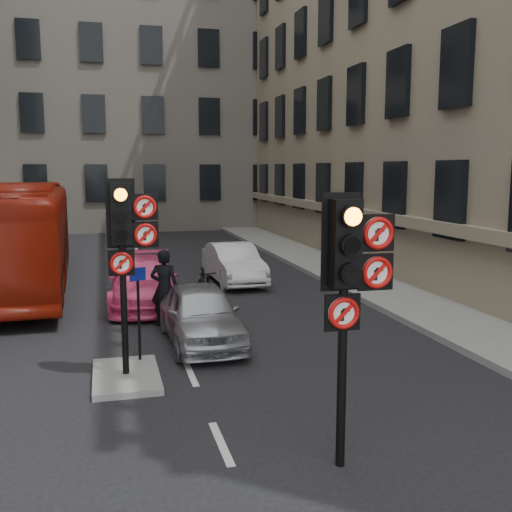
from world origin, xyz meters
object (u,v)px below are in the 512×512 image
signal_far (126,234)px  info_sign (138,301)px  car_pink (144,282)px  bus_red (18,236)px  motorcycle (205,286)px  motorcyclist (164,288)px  car_white (234,263)px  car_silver (201,314)px  signal_near (351,272)px

signal_far → info_sign: 1.59m
car_pink → bus_red: bus_red is taller
motorcycle → motorcyclist: 2.68m
signal_far → bus_red: size_ratio=0.29×
motorcyclist → bus_red: bearing=-34.9°
car_white → info_sign: 8.87m
car_silver → motorcycle: (0.75, 3.90, -0.16)m
signal_near → motorcyclist: signal_near is taller
bus_red → info_sign: 9.51m
signal_far → car_white: size_ratio=0.89×
signal_near → motorcycle: signal_near is taller
bus_red → motorcyclist: bus_red is taller
signal_near → signal_far: bearing=123.0°
car_white → bus_red: 7.08m
motorcycle → car_silver: bearing=-105.7°
car_white → motorcycle: car_white is taller
motorcyclist → info_sign: (-0.79, -2.92, 0.36)m
motorcycle → car_white: bearing=58.0°
car_silver → car_pink: car_pink is taller
bus_red → motorcycle: 6.74m
car_silver → car_white: 7.14m
car_silver → car_pink: (-0.98, 4.10, 0.01)m
motorcycle → info_sign: 5.66m
motorcyclist → motorcycle: bearing=-100.8°
signal_far → car_silver: bearing=50.8°
motorcycle → bus_red: bearing=140.8°
car_white → info_sign: size_ratio=2.17×
signal_far → car_white: signal_far is taller
signal_far → signal_near: bearing=-57.0°
car_pink → motorcyclist: size_ratio=2.41×
signal_near → motorcyclist: size_ratio=1.86×
signal_far → motorcycle: (2.39, 5.91, -2.20)m
signal_near → motorcyclist: (-1.59, 7.66, -1.62)m
signal_near → info_sign: 5.46m
signal_near → bus_red: (-5.68, 13.65, -0.87)m
signal_far → car_pink: (0.66, 6.11, -2.03)m
car_silver → bus_red: bus_red is taller
signal_near → info_sign: size_ratio=1.93×
signal_near → car_white: signal_near is taller
car_silver → car_pink: size_ratio=0.84×
signal_far → motorcycle: size_ratio=2.14×
signal_near → bus_red: size_ratio=0.29×
car_silver → car_pink: 4.21m
car_silver → bus_red: bearing=120.2°
signal_far → motorcyclist: (1.01, 3.66, -1.74)m
bus_red → motorcyclist: bearing=-57.7°
signal_near → car_silver: size_ratio=0.93×
signal_near → motorcyclist: 7.99m
motorcycle → motorcyclist: size_ratio=0.87×
motorcycle → info_sign: size_ratio=0.90×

